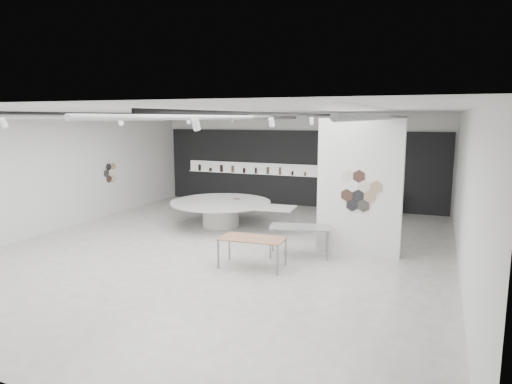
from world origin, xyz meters
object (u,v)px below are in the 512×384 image
at_px(kitchen_counter, 377,202).
at_px(sample_table_wood, 252,240).
at_px(display_island, 223,210).
at_px(sample_table_stone, 299,229).
at_px(partition_column, 360,187).

bearing_deg(kitchen_counter, sample_table_wood, -108.59).
bearing_deg(display_island, sample_table_stone, -39.21).
bearing_deg(display_island, partition_column, -22.02).
bearing_deg(display_island, kitchen_counter, 36.94).
distance_m(partition_column, display_island, 5.09).
height_order(display_island, sample_table_stone, display_island).
distance_m(display_island, sample_table_stone, 4.02).
height_order(partition_column, kitchen_counter, partition_column).
xyz_separation_m(sample_table_stone, kitchen_counter, (1.17, 6.36, -0.28)).
xyz_separation_m(partition_column, kitchen_counter, (-0.21, 5.53, -1.35)).
bearing_deg(sample_table_wood, display_island, 125.63).
bearing_deg(sample_table_stone, kitchen_counter, 79.54).
xyz_separation_m(partition_column, display_island, (-4.73, 1.40, -1.24)).
distance_m(sample_table_stone, kitchen_counter, 6.47).
bearing_deg(partition_column, sample_table_stone, -149.27).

